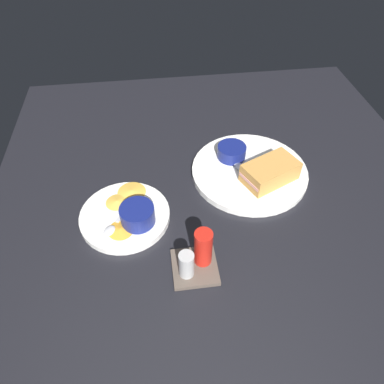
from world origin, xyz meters
The scene contains 10 objects.
ground_plane centered at (0.00, 0.00, -1.50)cm, with size 110.00×110.00×3.00cm, color black.
plate_sandwich_main centered at (-8.81, -2.56, 0.80)cm, with size 29.16×29.16×1.60cm, color white.
sandwich_half_near centered at (-12.55, 1.53, 4.00)cm, with size 14.98×12.29×4.80cm.
ramekin_dark_sauce centered at (-5.19, -8.03, 3.37)cm, with size 7.40×7.40×3.27cm.
spoon_by_dark_ramekin centered at (-6.43, -2.41, 1.96)cm, with size 3.58×9.94×0.80cm.
plate_chips_companion centered at (22.54, 8.12, 0.80)cm, with size 20.18×20.18×1.60cm, color white.
ramekin_light_gravy centered at (19.52, 10.64, 3.80)cm, with size 7.55×7.55×4.10cm.
spoon_by_gravy_ramekin centered at (25.02, 11.84, 1.96)cm, with size 6.71×9.03×0.80cm.
plantain_chip_scatter centered at (22.50, 5.67, 1.90)cm, with size 11.88×19.27×0.60cm.
condiment_caddy centered at (8.34, 22.94, 3.41)cm, with size 9.00×9.00×9.50cm.
Camera 1 is at (14.29, 60.88, 61.78)cm, focal length 33.01 mm.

